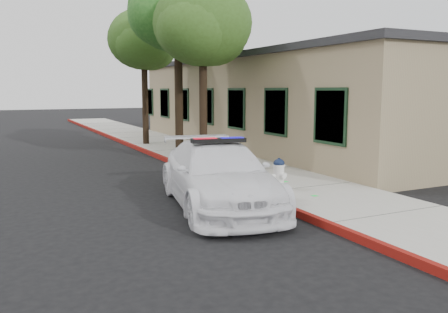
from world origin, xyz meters
TOP-DOWN VIEW (x-y plane):
  - ground at (0.00, 0.00)m, footprint 120.00×120.00m
  - sidewalk at (1.60, 3.00)m, footprint 3.20×60.00m
  - red_curb at (0.06, 3.00)m, footprint 0.14×60.00m
  - clapboard_building at (6.69, 9.00)m, footprint 7.30×20.89m
  - police_car at (-1.12, -0.39)m, footprint 3.05×5.52m
  - fire_hydrant at (0.84, 0.08)m, footprint 0.47×0.41m
  - street_tree_near at (0.92, 5.16)m, footprint 3.52×3.43m
  - street_tree_mid at (0.72, 7.07)m, footprint 3.93×3.73m
  - street_tree_far at (0.81, 11.74)m, footprint 3.38×3.49m

SIDE VIEW (x-z plane):
  - ground at x=0.00m, z-range 0.00..0.00m
  - sidewalk at x=1.60m, z-range 0.00..0.15m
  - red_curb at x=0.06m, z-range 0.00..0.16m
  - fire_hydrant at x=0.84m, z-range 0.15..0.97m
  - police_car at x=-1.12m, z-range -0.06..1.58m
  - clapboard_building at x=6.69m, z-range 0.01..4.25m
  - street_tree_near at x=0.92m, z-range 1.69..7.97m
  - street_tree_far at x=0.81m, z-range 1.74..8.08m
  - street_tree_mid at x=0.72m, z-range 1.96..9.08m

